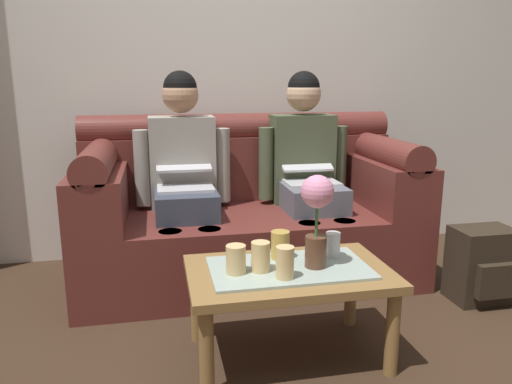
# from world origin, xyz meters

# --- Properties ---
(back_wall_patterned) EXTENTS (6.00, 0.12, 2.90)m
(back_wall_patterned) POSITION_xyz_m (0.00, 1.70, 1.45)
(back_wall_patterned) COLOR silver
(back_wall_patterned) RESTS_ON ground_plane
(couch) EXTENTS (1.94, 0.88, 0.96)m
(couch) POSITION_xyz_m (-0.00, 1.17, 0.38)
(couch) COLOR maroon
(couch) RESTS_ON ground_plane
(person_left) EXTENTS (0.56, 0.67, 1.22)m
(person_left) POSITION_xyz_m (-0.37, 1.16, 0.66)
(person_left) COLOR #383D4C
(person_left) RESTS_ON ground_plane
(person_right) EXTENTS (0.56, 0.67, 1.22)m
(person_right) POSITION_xyz_m (0.37, 1.17, 0.66)
(person_right) COLOR #595B66
(person_right) RESTS_ON ground_plane
(coffee_table) EXTENTS (0.84, 0.53, 0.41)m
(coffee_table) POSITION_xyz_m (0.00, 0.22, 0.34)
(coffee_table) COLOR olive
(coffee_table) RESTS_ON ground_plane
(flower_vase) EXTENTS (0.13, 0.13, 0.39)m
(flower_vase) POSITION_xyz_m (0.11, 0.20, 0.65)
(flower_vase) COLOR brown
(flower_vase) RESTS_ON coffee_table
(cup_near_left) EXTENTS (0.08, 0.08, 0.12)m
(cup_near_left) POSITION_xyz_m (-0.23, 0.19, 0.47)
(cup_near_left) COLOR #DBB77A
(cup_near_left) RESTS_ON coffee_table
(cup_near_right) EXTENTS (0.08, 0.08, 0.12)m
(cup_near_right) POSITION_xyz_m (-0.13, 0.19, 0.47)
(cup_near_right) COLOR #DBB77A
(cup_near_right) RESTS_ON coffee_table
(cup_far_center) EXTENTS (0.07, 0.07, 0.13)m
(cup_far_center) POSITION_xyz_m (-0.05, 0.11, 0.47)
(cup_far_center) COLOR #DBB77A
(cup_far_center) RESTS_ON coffee_table
(cup_far_left) EXTENTS (0.06, 0.06, 0.11)m
(cup_far_left) POSITION_xyz_m (0.22, 0.29, 0.46)
(cup_far_left) COLOR silver
(cup_far_left) RESTS_ON coffee_table
(cup_far_right) EXTENTS (0.08, 0.08, 0.12)m
(cup_far_right) POSITION_xyz_m (-0.01, 0.32, 0.47)
(cup_far_right) COLOR gold
(cup_far_right) RESTS_ON coffee_table
(backpack_right) EXTENTS (0.32, 0.26, 0.40)m
(backpack_right) POSITION_xyz_m (1.16, 0.54, 0.20)
(backpack_right) COLOR #2D2319
(backpack_right) RESTS_ON ground_plane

